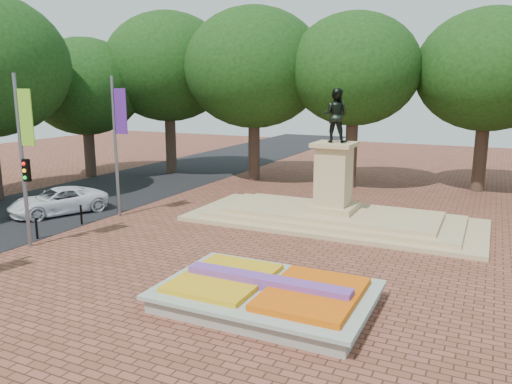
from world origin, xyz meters
The scene contains 8 objects.
ground centered at (0.00, 0.00, 0.00)m, with size 90.00×90.00×0.00m, color brown.
asphalt_street centered at (-15.00, 5.00, 0.01)m, with size 9.00×90.00×0.02m, color black.
flower_bed centered at (1.03, -2.00, 0.38)m, with size 6.30×4.30×0.91m.
monument centered at (0.00, 8.00, 0.88)m, with size 14.00×6.00×6.40m.
tree_row_back centered at (2.33, 18.00, 6.67)m, with size 44.80×8.80×10.43m.
banner_poles centered at (-10.08, -1.31, 3.88)m, with size 0.88×11.17×7.00m.
bollard_row centered at (-10.70, -1.50, 0.53)m, with size 0.12×13.12×0.98m.
van centered at (-13.33, 3.48, 0.67)m, with size 2.23×4.84×1.34m, color white.
Camera 1 is at (6.76, -14.81, 6.47)m, focal length 35.00 mm.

